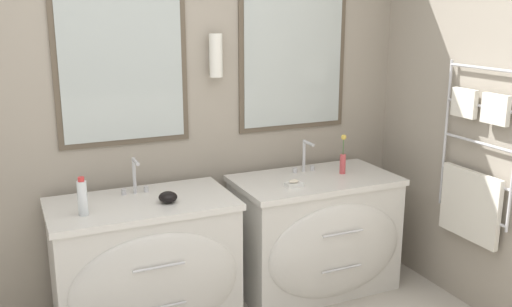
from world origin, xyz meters
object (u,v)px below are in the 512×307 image
vanity_left (146,265)px  flower_vase (343,159)px  vanity_right (317,234)px  toiletry_bottle (82,197)px  amenity_bowl (168,197)px

vanity_left → flower_vase: (1.42, 0.05, 0.51)m
vanity_right → toiletry_bottle: size_ratio=5.00×
vanity_left → toiletry_bottle: size_ratio=5.00×
vanity_right → toiletry_bottle: toiletry_bottle is taller
vanity_left → flower_vase: size_ratio=3.95×
vanity_left → amenity_bowl: size_ratio=9.86×
toiletry_bottle → flower_vase: bearing=3.6°
vanity_right → flower_vase: size_ratio=3.95×
toiletry_bottle → amenity_bowl: 0.49m
amenity_bowl → vanity_left: bearing=160.2°
amenity_bowl → toiletry_bottle: bearing=-178.6°
flower_vase → vanity_right: bearing=-167.8°
vanity_left → amenity_bowl: amenity_bowl is taller
vanity_left → flower_vase: bearing=1.9°
vanity_right → amenity_bowl: bearing=-177.3°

